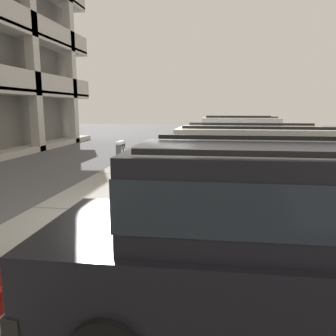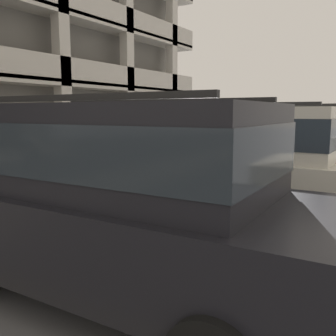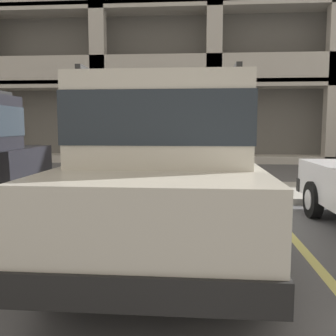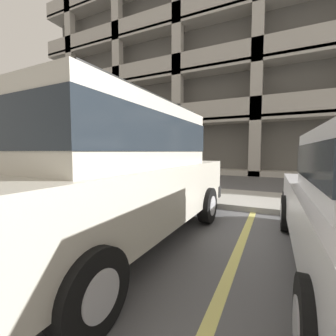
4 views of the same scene
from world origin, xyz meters
name	(u,v)px [view 4 (image 4 of 4)]	position (x,y,z in m)	size (l,w,h in m)	color
ground_plane	(183,209)	(0.00, 0.00, -0.05)	(80.00, 80.00, 0.10)	#565659
sidewalk	(199,195)	(0.00, 1.30, 0.06)	(40.00, 2.20, 0.12)	#9E9B93
parking_stall_lines	(243,237)	(1.59, -1.40, 0.00)	(12.86, 4.80, 0.01)	#DBD16B
silver_suv	(118,169)	(-0.04, -2.38, 1.09)	(2.05, 4.80, 2.03)	beige
parking_meter_near	(196,155)	(0.20, 0.35, 1.26)	(0.35, 0.12, 1.53)	#47474C
parking_meter_far	(33,159)	(-6.17, 0.34, 1.05)	(0.15, 0.12, 1.41)	#595B60
parking_garage	(264,45)	(0.93, 13.24, 9.03)	(32.00, 10.00, 19.25)	#64625C
fire_hydrant	(89,177)	(-3.70, 0.65, 0.46)	(0.30, 0.30, 0.70)	red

